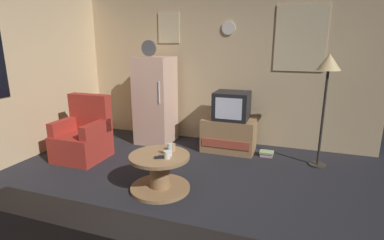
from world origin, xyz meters
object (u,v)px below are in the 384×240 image
Objects in this scene: mug_ceramic_white at (167,155)px; remote_control at (161,157)px; fridge at (155,100)px; standing_lamp at (328,71)px; coffee_table at (160,172)px; armchair at (84,137)px; tv_stand at (229,135)px; mug_ceramic_tan at (172,147)px; wine_glass at (170,150)px; crt_tv at (232,106)px; book_stack at (267,154)px.

remote_control is (-0.07, -0.01, -0.03)m from mug_ceramic_white.
fridge is 1.11× the size of standing_lamp.
fridge reaches higher than coffee_table.
remote_control is at bearing -21.67° from armchair.
fridge reaches higher than mug_ceramic_white.
tv_stand is 0.87× the size of armchair.
mug_ceramic_tan is (0.09, 0.18, 0.27)m from coffee_table.
standing_lamp is 2.21× the size of coffee_table.
fridge reaches higher than wine_glass.
mug_ceramic_white is at bearing -28.51° from coffee_table.
tv_stand is 0.49m from crt_tv.
standing_lamp reaches higher than book_stack.
fridge is 19.67× the size of mug_ceramic_white.
book_stack is (-0.74, 0.13, -1.32)m from standing_lamp.
wine_glass is at bearing 6.07° from coffee_table.
tv_stand is 1.68m from coffee_table.
mug_ceramic_white is 0.09× the size of armchair.
coffee_table is at bearing -117.13° from mug_ceramic_tan.
standing_lamp is at bearing 39.34° from wine_glass.
mug_ceramic_tan is (-0.42, -1.43, -0.27)m from crt_tv.
standing_lamp is 10.60× the size of wine_glass.
armchair is (-1.68, 0.54, -0.18)m from wine_glass.
mug_ceramic_tan is 0.27m from remote_control.
mug_ceramic_tan is at bearing -144.70° from standing_lamp.
standing_lamp is at bearing 14.30° from armchair.
crt_tv is at bearing 174.26° from book_stack.
armchair is (-0.70, -1.07, -0.42)m from fridge.
fridge is at bearing 175.55° from standing_lamp.
standing_lamp reaches higher than tv_stand.
coffee_table is 0.33m from mug_ceramic_tan.
armchair is at bearing 167.05° from mug_ceramic_tan.
book_stack is at bearing -5.53° from tv_stand.
standing_lamp is at bearing 41.03° from mug_ceramic_white.
armchair reaches higher than wine_glass.
armchair reaches higher than book_stack.
crt_tv is at bearing 73.45° from mug_ceramic_tan.
crt_tv is 2.54× the size of book_stack.
mug_ceramic_tan is 1.69m from armchair.
tv_stand is 1.75m from standing_lamp.
fridge is 1.84× the size of armchair.
mug_ceramic_white is (-0.35, -1.68, 0.22)m from tv_stand.
armchair is (-3.39, -0.86, -1.02)m from standing_lamp.
wine_glass is (0.13, 0.01, 0.30)m from coffee_table.
fridge is 2.46× the size of coffee_table.
crt_tv reaches higher than armchair.
remote_control is 0.71× the size of book_stack.
armchair is at bearing 159.56° from mug_ceramic_white.
mug_ceramic_white is at bearing -20.44° from armchair.
tv_stand is at bearing 174.47° from book_stack.
tv_stand reaches higher than book_stack.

